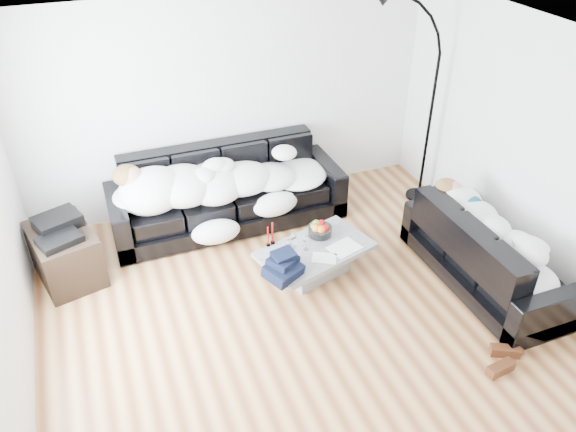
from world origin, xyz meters
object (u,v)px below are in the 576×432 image
object	(u,v)px
sleeper_back	(227,177)
sleeper_right	(492,233)
wine_glass_b	(289,246)
candle_left	(268,237)
candle_right	(273,233)
stereo	(58,227)
coffee_table	(315,261)
wine_glass_c	(306,243)
shoes	(503,360)
floor_lamp	(431,114)
sofa_right	(488,251)
av_cabinet	(65,254)
fruit_bowl	(320,228)
wine_glass_a	(293,240)
sofa_back	(227,189)

from	to	relation	value
sleeper_back	sleeper_right	distance (m)	2.98
wine_glass_b	candle_left	bearing A→B (deg)	129.95
candle_right	stereo	xyz separation A→B (m)	(-2.08, 0.68, 0.17)
stereo	candle_right	bearing A→B (deg)	-39.75
coffee_table	wine_glass_c	bearing A→B (deg)	169.83
shoes	floor_lamp	distance (m)	3.09
wine_glass_c	shoes	distance (m)	2.16
sleeper_back	wine_glass_c	xyz separation A→B (m)	(0.47, -1.26, -0.23)
sofa_right	candle_left	distance (m)	2.28
candle_right	av_cabinet	xyz separation A→B (m)	(-2.08, 0.68, -0.19)
wine_glass_c	candle_right	size ratio (longest dim) A/B	0.62
shoes	sleeper_right	bearing A→B (deg)	66.76
sleeper_back	floor_lamp	xyz separation A→B (m)	(2.50, -0.30, 0.51)
stereo	sleeper_right	bearing A→B (deg)	-43.91
shoes	stereo	xyz separation A→B (m)	(-3.53, 2.70, 0.59)
fruit_bowl	shoes	distance (m)	2.22
shoes	candle_left	bearing A→B (deg)	132.16
sleeper_back	fruit_bowl	bearing A→B (deg)	-56.01
sleeper_back	wine_glass_c	world-z (taller)	sleeper_back
wine_glass_a	sleeper_right	bearing A→B (deg)	-25.06
wine_glass_a	wine_glass_c	bearing A→B (deg)	-39.14
wine_glass_c	stereo	xyz separation A→B (m)	(-2.37, 0.91, 0.22)
wine_glass_b	av_cabinet	xyz separation A→B (m)	(-2.18, 0.89, -0.14)
candle_right	floor_lamp	size ratio (longest dim) A/B	0.11
candle_right	floor_lamp	xyz separation A→B (m)	(2.31, 0.73, 0.69)
sofa_back	shoes	size ratio (longest dim) A/B	6.15
wine_glass_a	floor_lamp	world-z (taller)	floor_lamp
sofa_right	wine_glass_b	distance (m)	2.06
wine_glass_b	candle_right	xyz separation A→B (m)	(-0.10, 0.21, 0.05)
sleeper_back	floor_lamp	size ratio (longest dim) A/B	1.00
coffee_table	sleeper_right	bearing A→B (deg)	-24.79
fruit_bowl	sofa_right	bearing A→B (deg)	-33.12
sofa_back	candle_right	bearing A→B (deg)	-80.27
sleeper_right	fruit_bowl	size ratio (longest dim) A/B	6.38
sleeper_back	sleeper_right	size ratio (longest dim) A/B	1.40
av_cabinet	floor_lamp	bearing A→B (deg)	-13.13
coffee_table	candle_left	distance (m)	0.58
sofa_back	fruit_bowl	bearing A→B (deg)	-57.22
sofa_back	sleeper_right	size ratio (longest dim) A/B	1.65
wine_glass_c	sleeper_back	bearing A→B (deg)	110.60
coffee_table	wine_glass_a	bearing A→B (deg)	152.91
candle_left	stereo	world-z (taller)	stereo
sofa_back	floor_lamp	xyz separation A→B (m)	(2.50, -0.35, 0.72)
wine_glass_a	wine_glass_b	world-z (taller)	wine_glass_a
coffee_table	wine_glass_a	distance (m)	0.35
sleeper_right	wine_glass_c	size ratio (longest dim) A/B	10.25
sofa_back	av_cabinet	bearing A→B (deg)	-168.03
wine_glass_c	candle_right	distance (m)	0.37
sleeper_back	shoes	distance (m)	3.51
sleeper_back	shoes	size ratio (longest dim) A/B	5.21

